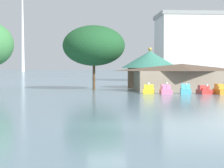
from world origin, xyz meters
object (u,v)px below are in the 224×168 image
pedal_boat_cyan (186,90)px  green_roof_pavilion (150,67)px  pedal_boat_red (204,90)px  boathouse (182,77)px  pedal_boat_yellow (149,90)px  pedal_boat_orange (221,90)px  shoreline_tree_mid (94,46)px  distant_broadcast_tower (22,4)px  pedal_boat_pink (166,90)px

pedal_boat_cyan → green_roof_pavilion: bearing=-164.3°
pedal_boat_red → boathouse: bearing=-176.7°
pedal_boat_yellow → pedal_boat_red: size_ratio=1.17×
pedal_boat_red → boathouse: 8.04m
pedal_boat_yellow → pedal_boat_orange: bearing=90.4°
boathouse → green_roof_pavilion: bearing=106.3°
pedal_boat_yellow → green_roof_pavilion: (3.13, 18.14, 3.39)m
pedal_boat_cyan → pedal_boat_red: pedal_boat_cyan is taller
pedal_boat_orange → shoreline_tree_mid: bearing=-130.2°
distant_broadcast_tower → pedal_boat_cyan: bearing=-77.8°
pedal_boat_red → shoreline_tree_mid: bearing=-135.2°
pedal_boat_yellow → pedal_boat_red: bearing=93.3°
pedal_boat_red → distant_broadcast_tower: bearing=-174.0°
pedal_boat_yellow → boathouse: size_ratio=0.18×
shoreline_tree_mid → distant_broadcast_tower: (-63.17, 340.34, 59.92)m
pedal_boat_yellow → pedal_boat_orange: pedal_boat_orange is taller
pedal_boat_pink → shoreline_tree_mid: shoreline_tree_mid is taller
green_roof_pavilion → pedal_boat_yellow: bearing=-99.8°
pedal_boat_yellow → green_roof_pavilion: size_ratio=0.27×
pedal_boat_cyan → shoreline_tree_mid: size_ratio=0.23×
pedal_boat_orange → boathouse: boathouse is taller
pedal_boat_orange → green_roof_pavilion: green_roof_pavilion is taller
pedal_boat_red → green_roof_pavilion: green_roof_pavilion is taller
boathouse → distant_broadcast_tower: (-77.37, 345.05, 65.17)m
pedal_boat_pink → boathouse: boathouse is taller
green_roof_pavilion → distant_broadcast_tower: size_ratio=0.07×
pedal_boat_pink → distant_broadcast_tower: size_ratio=0.01×
pedal_boat_orange → pedal_boat_red: bearing=-114.1°
pedal_boat_cyan → pedal_boat_pink: bearing=-78.8°
pedal_boat_yellow → green_roof_pavilion: bearing=-178.4°
pedal_boat_pink → distant_broadcast_tower: 366.29m
pedal_boat_cyan → boathouse: 7.79m
pedal_boat_pink → pedal_boat_red: 5.56m
pedal_boat_yellow → green_roof_pavilion: 18.72m
pedal_boat_yellow → pedal_boat_pink: pedal_boat_pink is taller
pedal_boat_red → shoreline_tree_mid: size_ratio=0.23×
green_roof_pavilion → shoreline_tree_mid: shoreline_tree_mid is taller
pedal_boat_pink → shoreline_tree_mid: 17.30m
pedal_boat_pink → boathouse: 8.84m
pedal_boat_pink → pedal_boat_red: pedal_boat_pink is taller
pedal_boat_pink → green_roof_pavilion: 19.42m
distant_broadcast_tower → green_roof_pavilion: bearing=-77.5°
pedal_boat_red → boathouse: size_ratio=0.16×
pedal_boat_orange → boathouse: bearing=-160.9°
boathouse → shoreline_tree_mid: 15.85m
pedal_boat_red → shoreline_tree_mid: shoreline_tree_mid is taller
pedal_boat_yellow → distant_broadcast_tower: distant_broadcast_tower is taller
pedal_boat_pink → pedal_boat_cyan: size_ratio=1.00×
green_roof_pavilion → boathouse: bearing=-73.7°
pedal_boat_orange → green_roof_pavilion: bearing=-164.4°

